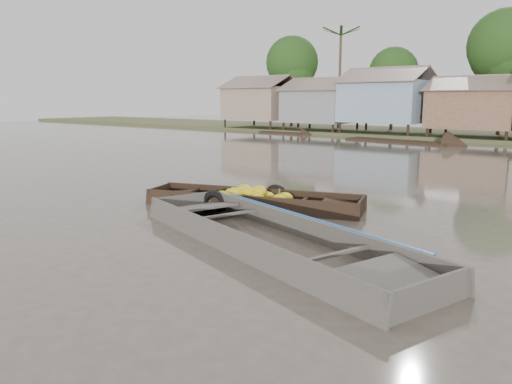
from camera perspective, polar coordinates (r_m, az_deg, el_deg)
The scene contains 3 objects.
ground at distance 10.72m, azimuth 0.13°, elevation -5.16°, with size 120.00×120.00×0.00m, color #52483F.
banana_boat at distance 13.64m, azimuth -0.71°, elevation -0.99°, with size 6.08×3.28×0.81m.
viewer_boat at distance 10.02m, azimuth 1.85°, elevation -5.93°, with size 7.89×4.11×0.61m.
Camera 1 is at (6.44, -8.07, 2.91)m, focal length 35.00 mm.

